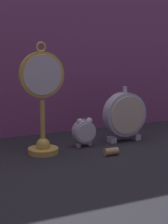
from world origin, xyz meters
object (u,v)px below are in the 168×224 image
Objects in this scene: alarm_clock_twin_bell at (84,131)px; pocket_watch_on_stand at (42,102)px; mantel_clock_silver at (125,115)px; wine_cork at (111,152)px.

pocket_watch_on_stand is at bearing -172.61° from alarm_clock_twin_bell.
pocket_watch_on_stand is 3.57× the size of alarm_clock_twin_bell.
mantel_clock_silver reaches higher than wine_cork.
alarm_clock_twin_bell is 2.18× the size of wine_cork.
mantel_clock_silver is 4.37× the size of wine_cork.
pocket_watch_on_stand is 0.30m from mantel_clock_silver.
wine_cork is at bearing -30.58° from pocket_watch_on_stand.
alarm_clock_twin_bell is 0.13m from wine_cork.
alarm_clock_twin_bell is at bearing -178.66° from mantel_clock_silver.
pocket_watch_on_stand reaches higher than mantel_clock_silver.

